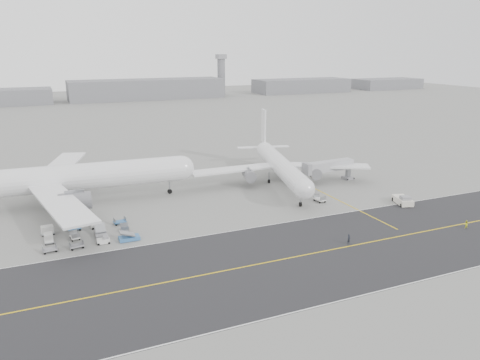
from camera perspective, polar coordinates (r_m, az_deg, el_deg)
name	(u,v)px	position (r m, az deg, el deg)	size (l,w,h in m)	color
ground	(235,226)	(98.35, -0.59, -5.67)	(700.00, 700.00, 0.00)	gray
taxiway	(300,256)	(85.70, 7.30, -9.17)	(220.00, 59.00, 0.03)	#2B2B2D
horizon_buildings	(134,99)	(352.38, -12.79, 9.57)	(520.00, 28.00, 28.00)	slate
control_tower	(221,74)	(375.23, -2.30, 12.79)	(7.00, 7.00, 31.25)	slate
airliner_a	(60,179)	(117.38, -21.12, 0.15)	(65.24, 64.39, 22.49)	white
airliner_b	(280,165)	(128.57, 4.90, 1.83)	(48.83, 49.95, 17.56)	white
pushback_tug	(403,200)	(118.30, 19.24, -2.34)	(4.63, 8.17, 2.31)	silver
jet_bridge	(329,167)	(131.37, 10.80, 1.56)	(16.48, 4.15, 6.18)	gray
gse_cluster	(88,237)	(97.71, -17.99, -6.63)	(21.84, 16.54, 1.96)	gray
stray_dolly	(320,202)	(115.29, 9.68, -2.62)	(1.77, 2.87, 1.77)	silver
ground_crew_a	(349,239)	(91.90, 13.13, -7.04)	(0.71, 0.47, 1.95)	black
ground_crew_b	(466,224)	(107.83, 25.83, -4.88)	(0.81, 0.63, 1.67)	yellow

